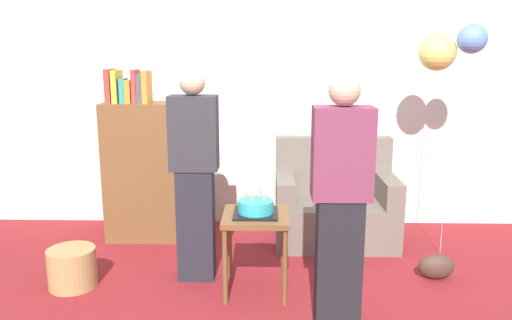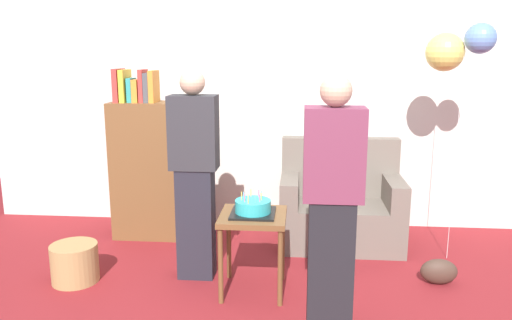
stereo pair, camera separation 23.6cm
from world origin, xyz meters
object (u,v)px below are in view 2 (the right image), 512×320
object	(u,v)px
person_blowing_candles	(195,174)
person_holding_cake	(332,207)
wicker_basket	(75,263)
bookshelf	(155,167)
balloon_bunch	(456,48)
birthday_cake	(253,208)
couch	(340,207)
handbag	(439,272)
side_table	(253,226)

from	to	relation	value
person_blowing_candles	person_holding_cake	world-z (taller)	same
person_blowing_candles	wicker_basket	world-z (taller)	person_blowing_candles
bookshelf	balloon_bunch	distance (m)	2.85
bookshelf	birthday_cake	world-z (taller)	bookshelf
bookshelf	person_blowing_candles	world-z (taller)	person_blowing_candles
bookshelf	birthday_cake	bearing A→B (deg)	-46.19
couch	person_holding_cake	bearing A→B (deg)	-96.56
wicker_basket	handbag	size ratio (longest dim) A/B	1.29
handbag	side_table	bearing A→B (deg)	-170.44
person_holding_cake	wicker_basket	distance (m)	2.12
bookshelf	side_table	xyz separation A→B (m)	(1.04, -1.08, -0.18)
couch	handbag	distance (m)	1.11
side_table	balloon_bunch	size ratio (longest dim) A/B	0.30
couch	side_table	bearing A→B (deg)	-123.96
couch	wicker_basket	bearing A→B (deg)	-154.17
handbag	balloon_bunch	bearing A→B (deg)	74.47
side_table	handbag	distance (m)	1.49
birthday_cake	person_holding_cake	xyz separation A→B (m)	(0.53, -0.52, 0.18)
bookshelf	birthday_cake	size ratio (longest dim) A/B	5.02
bookshelf	person_blowing_candles	xyz separation A→B (m)	(0.57, -0.86, 0.14)
side_table	person_holding_cake	world-z (taller)	person_holding_cake
handbag	balloon_bunch	distance (m)	1.78
side_table	handbag	xyz separation A→B (m)	(1.42, 0.24, -0.41)
person_blowing_candles	handbag	world-z (taller)	person_blowing_candles
couch	handbag	bearing A→B (deg)	-49.58
birthday_cake	person_blowing_candles	distance (m)	0.55
birthday_cake	handbag	bearing A→B (deg)	9.56
couch	handbag	size ratio (longest dim) A/B	3.93
couch	wicker_basket	xyz separation A→B (m)	(-2.11, -1.02, -0.19)
person_blowing_candles	handbag	bearing A→B (deg)	12.46
person_blowing_candles	wicker_basket	distance (m)	1.17
wicker_basket	balloon_bunch	world-z (taller)	balloon_bunch
couch	handbag	xyz separation A→B (m)	(0.70, -0.82, -0.24)
person_holding_cake	handbag	xyz separation A→B (m)	(0.88, 0.76, -0.73)
couch	balloon_bunch	distance (m)	1.70
person_blowing_candles	person_holding_cake	xyz separation A→B (m)	(1.00, -0.74, 0.00)
side_table	person_holding_cake	xyz separation A→B (m)	(0.53, -0.52, 0.32)
side_table	person_blowing_candles	bearing A→B (deg)	154.48
bookshelf	person_blowing_candles	size ratio (longest dim) A/B	0.98
balloon_bunch	handbag	bearing A→B (deg)	-105.53
bookshelf	wicker_basket	xyz separation A→B (m)	(-0.36, -1.04, -0.54)
side_table	person_holding_cake	distance (m)	0.81
wicker_basket	handbag	world-z (taller)	wicker_basket
balloon_bunch	couch	bearing A→B (deg)	163.20
person_holding_cake	couch	bearing A→B (deg)	-98.31
birthday_cake	wicker_basket	bearing A→B (deg)	178.41
person_blowing_candles	handbag	distance (m)	2.02
birthday_cake	person_holding_cake	world-z (taller)	person_holding_cake
couch	handbag	world-z (taller)	couch
handbag	balloon_bunch	xyz separation A→B (m)	(0.16, 0.56, 1.69)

